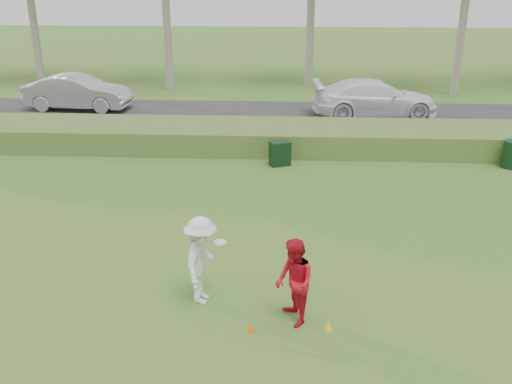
# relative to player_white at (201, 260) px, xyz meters

# --- Properties ---
(ground) EXTENTS (120.00, 120.00, 0.00)m
(ground) POSITION_rel_player_white_xyz_m (0.97, -0.92, -0.97)
(ground) COLOR #3B6722
(ground) RESTS_ON ground
(reed_strip) EXTENTS (80.00, 3.00, 0.90)m
(reed_strip) POSITION_rel_player_white_xyz_m (0.97, 11.08, -0.52)
(reed_strip) COLOR #486A2A
(reed_strip) RESTS_ON ground
(park_road) EXTENTS (80.00, 6.00, 0.06)m
(park_road) POSITION_rel_player_white_xyz_m (0.97, 16.08, -0.94)
(park_road) COLOR #2D2D2D
(park_road) RESTS_ON ground
(player_white) EXTENTS (0.98, 1.34, 1.93)m
(player_white) POSITION_rel_player_white_xyz_m (0.00, 0.00, 0.00)
(player_white) COLOR white
(player_white) RESTS_ON ground
(player_red) EXTENTS (0.94, 1.06, 1.80)m
(player_red) POSITION_rel_player_white_xyz_m (1.93, -0.67, -0.06)
(player_red) COLOR red
(player_red) RESTS_ON ground
(cone_orange) EXTENTS (0.18, 0.18, 0.19)m
(cone_orange) POSITION_rel_player_white_xyz_m (1.09, -1.06, -0.87)
(cone_orange) COLOR #DA610B
(cone_orange) RESTS_ON ground
(cone_yellow) EXTENTS (0.17, 0.17, 0.19)m
(cone_yellow) POSITION_rel_player_white_xyz_m (2.62, -0.90, -0.87)
(cone_yellow) COLOR yellow
(cone_yellow) RESTS_ON ground
(utility_cabinet) EXTENTS (0.82, 0.68, 0.88)m
(utility_cabinet) POSITION_rel_player_white_xyz_m (1.51, 9.00, -0.53)
(utility_cabinet) COLOR black
(utility_cabinet) RESTS_ON ground
(trash_bin) EXTENTS (0.65, 0.65, 0.98)m
(trash_bin) POSITION_rel_player_white_xyz_m (9.70, 9.21, -0.48)
(trash_bin) COLOR black
(trash_bin) RESTS_ON ground
(car_mid) EXTENTS (5.21, 2.10, 1.68)m
(car_mid) POSITION_rel_player_white_xyz_m (-8.55, 16.82, -0.07)
(car_mid) COLOR silver
(car_mid) RESTS_ON park_road
(car_right) EXTENTS (5.99, 2.86, 1.68)m
(car_right) POSITION_rel_player_white_xyz_m (5.83, 16.26, -0.06)
(car_right) COLOR white
(car_right) RESTS_ON park_road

